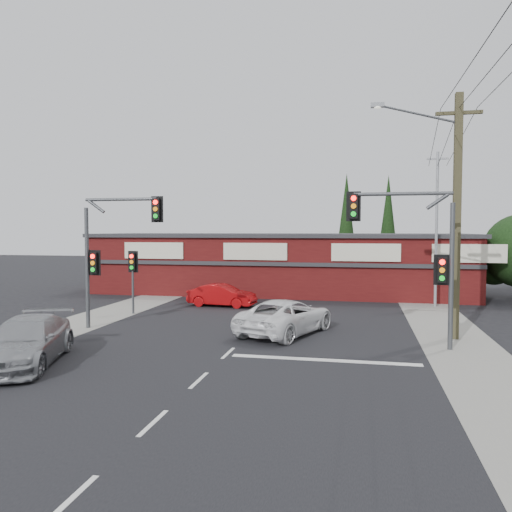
% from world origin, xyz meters
% --- Properties ---
extents(ground, '(120.00, 120.00, 0.00)m').
position_xyz_m(ground, '(0.00, 0.00, 0.00)').
color(ground, black).
rests_on(ground, ground).
extents(road_strip, '(14.00, 70.00, 0.01)m').
position_xyz_m(road_strip, '(0.00, 5.00, 0.01)').
color(road_strip, black).
rests_on(road_strip, ground).
extents(verge_left, '(3.00, 70.00, 0.02)m').
position_xyz_m(verge_left, '(-8.50, 5.00, 0.01)').
color(verge_left, gray).
rests_on(verge_left, ground).
extents(verge_right, '(3.00, 70.00, 0.02)m').
position_xyz_m(verge_right, '(8.50, 5.00, 0.01)').
color(verge_right, gray).
rests_on(verge_right, ground).
extents(stop_line, '(6.50, 0.35, 0.01)m').
position_xyz_m(stop_line, '(3.50, -1.50, 0.01)').
color(stop_line, silver).
rests_on(stop_line, ground).
extents(white_suv, '(4.20, 5.89, 1.49)m').
position_xyz_m(white_suv, '(1.55, 2.66, 0.75)').
color(white_suv, white).
rests_on(white_suv, ground).
extents(silver_suv, '(3.69, 5.72, 1.54)m').
position_xyz_m(silver_suv, '(-6.23, -4.04, 0.77)').
color(silver_suv, '#9A9C9F').
rests_on(silver_suv, ground).
extents(red_sedan, '(4.10, 1.74, 1.31)m').
position_xyz_m(red_sedan, '(-3.26, 9.53, 0.66)').
color(red_sedan, '#A20A0C').
rests_on(red_sedan, ground).
extents(lane_dashes, '(0.12, 35.12, 0.01)m').
position_xyz_m(lane_dashes, '(0.00, -1.24, 0.01)').
color(lane_dashes, silver).
rests_on(lane_dashes, ground).
extents(shop_building, '(27.30, 8.40, 4.22)m').
position_xyz_m(shop_building, '(-0.99, 16.99, 2.13)').
color(shop_building, '#440D0E').
rests_on(shop_building, ground).
extents(conifer_near, '(1.80, 1.80, 9.25)m').
position_xyz_m(conifer_near, '(3.50, 24.00, 5.48)').
color(conifer_near, '#2D2116').
rests_on(conifer_near, ground).
extents(conifer_far, '(1.80, 1.80, 9.25)m').
position_xyz_m(conifer_far, '(7.00, 26.00, 5.48)').
color(conifer_far, '#2D2116').
rests_on(conifer_far, ground).
extents(traffic_mast_left, '(3.77, 0.27, 5.97)m').
position_xyz_m(traffic_mast_left, '(-6.43, 2.00, 3.93)').
color(traffic_mast_left, '#47494C').
rests_on(traffic_mast_left, ground).
extents(traffic_mast_right, '(3.96, 0.27, 5.97)m').
position_xyz_m(traffic_mast_right, '(6.86, 1.00, 3.95)').
color(traffic_mast_right, '#47494C').
rests_on(traffic_mast_right, ground).
extents(pedestal_signal, '(0.55, 0.27, 3.38)m').
position_xyz_m(pedestal_signal, '(-7.20, 6.01, 2.41)').
color(pedestal_signal, '#47494C').
rests_on(pedestal_signal, ground).
extents(utility_pole, '(4.38, 0.59, 10.00)m').
position_xyz_m(utility_pole, '(8.36, 2.99, 5.40)').
color(utility_pole, '#494329').
rests_on(utility_pole, ground).
extents(steel_pole, '(1.20, 0.16, 9.00)m').
position_xyz_m(steel_pole, '(9.00, 12.00, 4.70)').
color(steel_pole, gray).
rests_on(steel_pole, ground).
extents(power_lines, '(2.01, 29.00, 1.22)m').
position_xyz_m(power_lines, '(8.47, -2.47, 9.04)').
color(power_lines, black).
rests_on(power_lines, ground).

